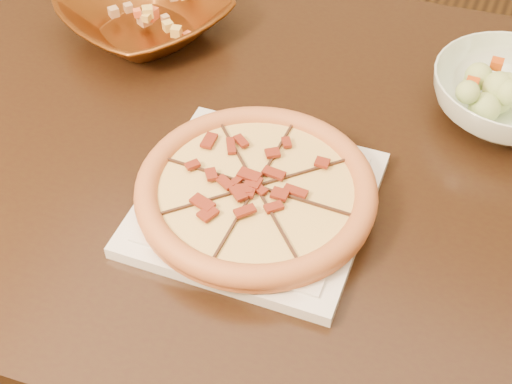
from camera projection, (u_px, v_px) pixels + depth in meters
floor at (212, 356)px, 1.65m from camera, size 4.00×4.00×0.02m
dining_table at (239, 184)px, 1.11m from camera, size 1.46×1.01×0.75m
plate at (256, 202)px, 0.93m from camera, size 0.30×0.30×0.02m
pizza at (256, 190)px, 0.92m from camera, size 0.31×0.31×0.03m
bronze_bowl at (146, 17)px, 1.20m from camera, size 0.35×0.35×0.06m
salad_bowl at (509, 96)px, 1.04m from camera, size 0.29×0.29×0.07m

